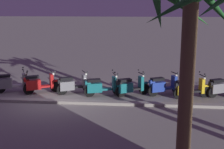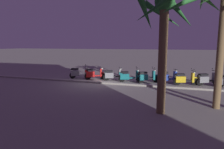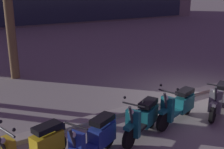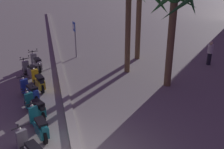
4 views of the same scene
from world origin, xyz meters
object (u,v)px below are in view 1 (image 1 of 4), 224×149
scooter_blue_far_back (163,86)px  scooter_red_mid_centre (39,84)px  scooter_grey_gap_after_mid (11,83)px  palm_tree_mid_walkway (190,26)px  scooter_yellow_lead_nearest (190,89)px  scooter_teal_second_in_line (101,87)px  scooter_grey_mid_rear (72,85)px  scooter_teal_mid_front (130,86)px  scooter_grey_tail_end (222,87)px

scooter_blue_far_back → scooter_red_mid_centre: same height
scooter_grey_gap_after_mid → palm_tree_mid_walkway: bearing=137.6°
scooter_yellow_lead_nearest → scooter_teal_second_in_line: same height
scooter_grey_mid_rear → palm_tree_mid_walkway: bearing=122.7°
scooter_teal_second_in_line → scooter_grey_mid_rear: bearing=-10.7°
scooter_blue_far_back → scooter_red_mid_centre: (5.81, 0.22, 0.01)m
scooter_teal_second_in_line → palm_tree_mid_walkway: bearing=114.3°
scooter_grey_mid_rear → scooter_yellow_lead_nearest: bearing=177.4°
scooter_teal_mid_front → scooter_grey_tail_end: bearing=-175.8°
scooter_blue_far_back → scooter_yellow_lead_nearest: bearing=162.4°
scooter_teal_second_in_line → scooter_grey_gap_after_mid: 4.37m
scooter_teal_mid_front → scooter_teal_second_in_line: bearing=5.8°
scooter_grey_tail_end → scooter_red_mid_centre: size_ratio=0.98×
scooter_grey_tail_end → scooter_yellow_lead_nearest: bearing=15.7°
scooter_blue_far_back → scooter_red_mid_centre: 5.82m
scooter_grey_tail_end → scooter_grey_gap_after_mid: 9.88m
scooter_grey_gap_after_mid → palm_tree_mid_walkway: palm_tree_mid_walkway is taller
scooter_grey_tail_end → scooter_red_mid_centre: bearing=1.8°
scooter_teal_mid_front → scooter_grey_gap_after_mid: (5.71, -0.08, 0.02)m
scooter_grey_tail_end → scooter_grey_mid_rear: size_ratio=0.99×
scooter_grey_tail_end → palm_tree_mid_walkway: size_ratio=0.33×
scooter_grey_tail_end → scooter_teal_mid_front: 4.17m
scooter_teal_mid_front → scooter_grey_gap_after_mid: size_ratio=0.91×
scooter_grey_tail_end → scooter_grey_mid_rear: scooter_grey_tail_end is taller
scooter_yellow_lead_nearest → scooter_grey_gap_after_mid: (8.38, -0.20, 0.02)m
scooter_teal_second_in_line → scooter_grey_gap_after_mid: (4.37, -0.22, 0.02)m
scooter_grey_tail_end → scooter_teal_second_in_line: (5.51, 0.44, -0.01)m
palm_tree_mid_walkway → scooter_blue_far_back: bearing=-89.6°
scooter_yellow_lead_nearest → scooter_blue_far_back: bearing=-17.6°
scooter_grey_tail_end → scooter_teal_mid_front: bearing=4.2°
scooter_yellow_lead_nearest → scooter_red_mid_centre: size_ratio=1.06×
scooter_teal_second_in_line → scooter_grey_mid_rear: size_ratio=1.10×
scooter_teal_second_in_line → scooter_red_mid_centre: 2.97m
scooter_blue_far_back → scooter_grey_mid_rear: (4.23, 0.13, -0.01)m
scooter_teal_mid_front → scooter_teal_second_in_line: 1.35m
scooter_grey_tail_end → palm_tree_mid_walkway: (2.62, 6.84, 3.18)m
scooter_teal_second_in_line → scooter_grey_tail_end: bearing=-175.4°
scooter_grey_tail_end → scooter_grey_mid_rear: (6.89, 0.18, -0.01)m
scooter_teal_mid_front → scooter_grey_mid_rear: bearing=-2.6°
scooter_grey_tail_end → scooter_grey_mid_rear: 6.89m
scooter_teal_mid_front → palm_tree_mid_walkway: (-1.54, 6.54, 3.18)m
scooter_grey_tail_end → scooter_teal_second_in_line: same height
scooter_yellow_lead_nearest → scooter_teal_mid_front: bearing=-2.5°
scooter_teal_second_in_line → scooter_grey_mid_rear: 1.41m
scooter_blue_far_back → scooter_teal_second_in_line: bearing=7.7°
scooter_yellow_lead_nearest → scooter_blue_far_back: 1.22m
scooter_grey_tail_end → scooter_yellow_lead_nearest: (1.50, 0.42, -0.00)m
scooter_teal_second_in_line → palm_tree_mid_walkway: (-2.89, 6.40, 3.19)m
scooter_grey_mid_rear → palm_tree_mid_walkway: size_ratio=0.33×
scooter_grey_mid_rear → scooter_red_mid_centre: same height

